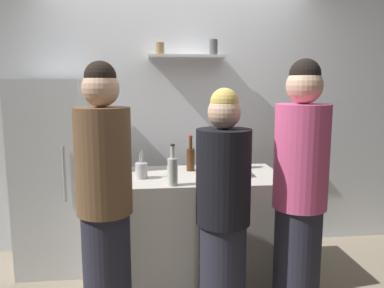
% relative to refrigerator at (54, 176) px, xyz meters
% --- Properties ---
extents(back_wall_assembly, '(4.80, 0.32, 2.60)m').
position_rel_refrigerator_xyz_m(back_wall_assembly, '(1.09, 0.40, 0.48)').
color(back_wall_assembly, white).
rests_on(back_wall_assembly, ground).
extents(refrigerator, '(0.57, 0.60, 1.64)m').
position_rel_refrigerator_xyz_m(refrigerator, '(0.00, 0.00, 0.00)').
color(refrigerator, silver).
rests_on(refrigerator, ground).
extents(counter, '(1.42, 0.74, 0.89)m').
position_rel_refrigerator_xyz_m(counter, '(1.16, -0.37, -0.38)').
color(counter, '#B7B2A8').
rests_on(counter, ground).
extents(baking_pan, '(0.34, 0.24, 0.05)m').
position_rel_refrigerator_xyz_m(baking_pan, '(1.44, -0.39, 0.09)').
color(baking_pan, gray).
rests_on(baking_pan, counter).
extents(utensil_holder, '(0.09, 0.09, 0.22)m').
position_rel_refrigerator_xyz_m(utensil_holder, '(0.76, -0.44, 0.13)').
color(utensil_holder, '#B2B2B7').
rests_on(utensil_holder, counter).
extents(wine_bottle_pale_glass, '(0.07, 0.07, 0.30)m').
position_rel_refrigerator_xyz_m(wine_bottle_pale_glass, '(0.99, -0.67, 0.18)').
color(wine_bottle_pale_glass, '#B2BFB2').
rests_on(wine_bottle_pale_glass, counter).
extents(wine_bottle_amber_glass, '(0.07, 0.07, 0.30)m').
position_rel_refrigerator_xyz_m(wine_bottle_amber_glass, '(1.17, -0.21, 0.17)').
color(wine_bottle_amber_glass, '#472814').
rests_on(wine_bottle_amber_glass, counter).
extents(water_bottle_plastic, '(0.09, 0.09, 0.21)m').
position_rel_refrigerator_xyz_m(water_bottle_plastic, '(1.60, -0.17, 0.16)').
color(water_bottle_plastic, silver).
rests_on(water_bottle_plastic, counter).
extents(person_blonde, '(0.34, 0.34, 1.58)m').
position_rel_refrigerator_xyz_m(person_blonde, '(1.28, -1.07, -0.04)').
color(person_blonde, '#262633').
rests_on(person_blonde, ground).
extents(person_pink_top, '(0.34, 0.34, 1.76)m').
position_rel_refrigerator_xyz_m(person_pink_top, '(1.78, -1.06, 0.06)').
color(person_pink_top, '#262633').
rests_on(person_pink_top, ground).
extents(person_brown_jacket, '(0.34, 0.34, 1.74)m').
position_rel_refrigerator_xyz_m(person_brown_jacket, '(0.55, -1.02, 0.05)').
color(person_brown_jacket, '#262633').
rests_on(person_brown_jacket, ground).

